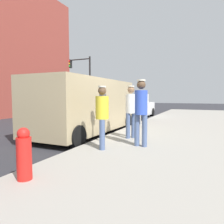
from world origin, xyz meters
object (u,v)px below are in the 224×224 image
object	(u,v)px
pedestrian_in_white	(131,108)
traffic_light_corner	(82,75)
parked_van	(86,105)
fire_hydrant	(24,154)
parking_meter_far	(141,103)
pedestrian_in_blue	(141,108)
parking_meter_near	(103,107)
parked_sedan_ahead	(134,107)
pedestrian_in_yellow	(102,113)

from	to	relation	value
pedestrian_in_white	traffic_light_corner	world-z (taller)	traffic_light_corner
parked_van	fire_hydrant	world-z (taller)	parked_van
parking_meter_far	pedestrian_in_blue	size ratio (longest dim) A/B	0.84
fire_hydrant	traffic_light_corner	bearing A→B (deg)	118.56
parking_meter_near	parking_meter_far	distance (m)	4.03
parked_sedan_ahead	parking_meter_near	bearing A→B (deg)	-78.56
parked_sedan_ahead	fire_hydrant	bearing A→B (deg)	-81.11
parking_meter_far	traffic_light_corner	size ratio (longest dim) A/B	0.29
parking_meter_near	parked_van	world-z (taller)	parked_van
pedestrian_in_yellow	traffic_light_corner	distance (m)	15.28
traffic_light_corner	pedestrian_in_blue	bearing A→B (deg)	-52.27
pedestrian_in_yellow	parking_meter_far	bearing A→B (deg)	94.34
pedestrian_in_white	pedestrian_in_blue	xyz separation A→B (m)	(0.61, -0.97, 0.07)
parked_sedan_ahead	pedestrian_in_blue	bearing A→B (deg)	-71.13
pedestrian_in_yellow	parking_meter_near	bearing A→B (deg)	115.17
pedestrian_in_blue	fire_hydrant	bearing A→B (deg)	-110.29
pedestrian_in_blue	traffic_light_corner	world-z (taller)	traffic_light_corner
parked_sedan_ahead	fire_hydrant	distance (m)	11.59
parking_meter_near	parking_meter_far	world-z (taller)	same
parking_meter_near	traffic_light_corner	distance (m)	14.42
pedestrian_in_white	pedestrian_in_blue	size ratio (longest dim) A/B	0.94
parking_meter_near	fire_hydrant	size ratio (longest dim) A/B	1.77
parking_meter_near	pedestrian_in_yellow	bearing A→B (deg)	-64.83
fire_hydrant	parking_meter_far	bearing A→B (deg)	90.80
parking_meter_far	fire_hydrant	bearing A→B (deg)	-89.20
pedestrian_in_white	traffic_light_corner	bearing A→B (deg)	128.18
parking_meter_near	pedestrian_in_yellow	size ratio (longest dim) A/B	0.94
parked_sedan_ahead	traffic_light_corner	world-z (taller)	traffic_light_corner
parking_meter_near	parked_sedan_ahead	bearing A→B (deg)	101.44
parked_sedan_ahead	fire_hydrant	world-z (taller)	parked_sedan_ahead
parking_meter_far	traffic_light_corner	distance (m)	11.37
parking_meter_near	parking_meter_far	xyz separation A→B (m)	(0.00, 4.03, 0.00)
parking_meter_near	parked_van	size ratio (longest dim) A/B	0.29
parking_meter_near	parked_van	xyz separation A→B (m)	(-1.50, 1.58, -0.03)
traffic_light_corner	parking_meter_near	bearing A→B (deg)	-55.82
pedestrian_in_white	pedestrian_in_yellow	bearing A→B (deg)	-97.96
parking_meter_far	pedestrian_in_blue	world-z (taller)	pedestrian_in_blue
pedestrian_in_yellow	parked_van	bearing A→B (deg)	128.38
parking_meter_far	pedestrian_in_white	xyz separation A→B (m)	(0.59, -3.19, -0.06)
traffic_light_corner	fire_hydrant	xyz separation A→B (m)	(8.10, -14.87, -2.95)
parking_meter_near	pedestrian_in_white	size ratio (longest dim) A/B	0.90
parking_meter_far	pedestrian_in_white	distance (m)	3.24
pedestrian_in_blue	fire_hydrant	distance (m)	3.24
pedestrian_in_blue	pedestrian_in_yellow	size ratio (longest dim) A/B	1.11
parking_meter_far	parked_van	bearing A→B (deg)	-121.39
parking_meter_far	fire_hydrant	size ratio (longest dim) A/B	1.77
pedestrian_in_yellow	fire_hydrant	distance (m)	2.39
parked_van	traffic_light_corner	size ratio (longest dim) A/B	1.01
pedestrian_in_white	fire_hydrant	world-z (taller)	pedestrian_in_white
parking_meter_far	fire_hydrant	distance (m)	7.16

